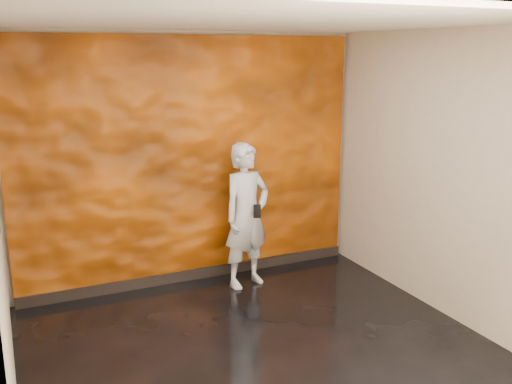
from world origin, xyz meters
The scene contains 5 objects.
room centered at (0.00, 0.00, 1.40)m, with size 4.02×4.02×2.81m.
feature_wall centered at (0.00, 1.96, 1.38)m, with size 3.90×0.06×2.75m, color #CA5404.
baseboard centered at (0.00, 1.92, 0.06)m, with size 3.90×0.04×0.12m, color black.
man centered at (0.49, 1.53, 0.81)m, with size 0.59×0.39×1.62m, color #9397A0.
phone centered at (0.52, 1.32, 0.91)m, with size 0.08×0.02×0.15m, color black.
Camera 1 is at (-1.94, -4.02, 2.57)m, focal length 40.00 mm.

